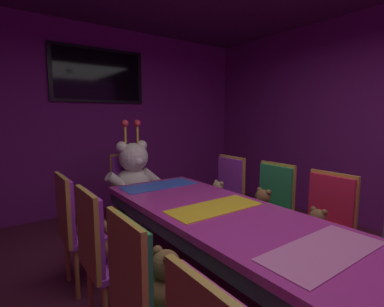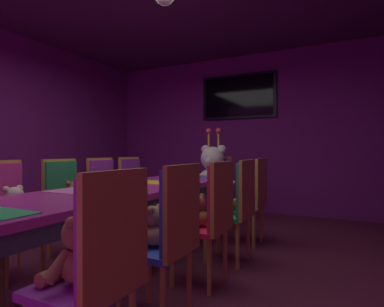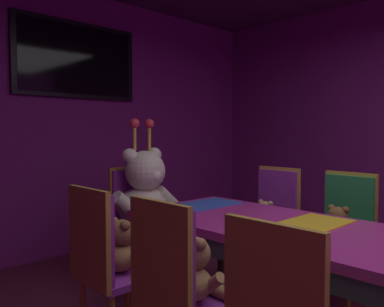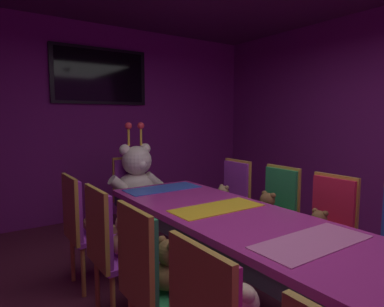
% 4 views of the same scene
% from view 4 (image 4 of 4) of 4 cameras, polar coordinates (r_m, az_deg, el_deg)
% --- Properties ---
extents(wall_back, '(5.20, 0.12, 2.80)m').
position_cam_4_polar(wall_back, '(5.06, -15.58, 5.25)').
color(wall_back, '#721E72').
rests_on(wall_back, ground_plane).
extents(banquet_table, '(0.90, 3.13, 0.75)m').
position_cam_4_polar(banquet_table, '(2.42, 11.07, -13.45)').
color(banquet_table, '#B22D8C').
rests_on(banquet_table, ground_plane).
extents(chair_left_2, '(0.42, 0.41, 0.98)m').
position_cam_4_polar(chair_left_2, '(2.00, -7.59, -19.70)').
color(chair_left_2, '#268C4C').
rests_on(chair_left_2, ground_plane).
extents(teddy_left_2, '(0.25, 0.33, 0.31)m').
position_cam_4_polar(teddy_left_2, '(2.06, -3.76, -18.95)').
color(teddy_left_2, brown).
rests_on(teddy_left_2, chair_left_2).
extents(chair_left_3, '(0.42, 0.41, 0.98)m').
position_cam_4_polar(chair_left_3, '(2.50, -14.21, -14.33)').
color(chair_left_3, purple).
rests_on(chair_left_3, ground_plane).
extents(teddy_left_3, '(0.27, 0.35, 0.33)m').
position_cam_4_polar(teddy_left_3, '(2.55, -11.03, -13.77)').
color(teddy_left_3, '#9E7247').
rests_on(teddy_left_3, chair_left_3).
extents(chair_left_4, '(0.42, 0.41, 0.98)m').
position_cam_4_polar(chair_left_4, '(3.03, -18.62, -10.80)').
color(chair_left_4, purple).
rests_on(chair_left_4, ground_plane).
extents(teddy_left_4, '(0.27, 0.34, 0.32)m').
position_cam_4_polar(teddy_left_4, '(3.07, -15.94, -10.48)').
color(teddy_left_4, olive).
rests_on(teddy_left_4, chair_left_4).
extents(chair_right_2, '(0.42, 0.41, 0.98)m').
position_cam_4_polar(chair_right_2, '(3.08, 22.40, -10.68)').
color(chair_right_2, red).
rests_on(chair_right_2, ground_plane).
extents(teddy_right_2, '(0.21, 0.27, 0.26)m').
position_cam_4_polar(teddy_right_2, '(2.97, 20.85, -11.77)').
color(teddy_right_2, brown).
rests_on(teddy_right_2, chair_right_2).
extents(chair_right_3, '(0.42, 0.41, 0.98)m').
position_cam_4_polar(chair_right_3, '(3.43, 14.38, -8.68)').
color(chair_right_3, '#268C4C').
rests_on(chair_right_3, ground_plane).
extents(teddy_right_3, '(0.24, 0.31, 0.29)m').
position_cam_4_polar(teddy_right_3, '(3.33, 12.72, -9.31)').
color(teddy_right_3, brown).
rests_on(teddy_right_3, chair_right_3).
extents(chair_right_4, '(0.42, 0.41, 0.98)m').
position_cam_4_polar(chair_right_4, '(3.84, 6.95, -6.93)').
color(chair_right_4, purple).
rests_on(chair_right_4, ground_plane).
extents(teddy_right_4, '(0.21, 0.27, 0.26)m').
position_cam_4_polar(teddy_right_4, '(3.75, 5.30, -7.63)').
color(teddy_right_4, tan).
rests_on(teddy_right_4, chair_right_4).
extents(throne_chair, '(0.41, 0.42, 0.98)m').
position_cam_4_polar(throne_chair, '(4.14, -10.34, -6.02)').
color(throne_chair, purple).
rests_on(throne_chair, ground_plane).
extents(king_teddy_bear, '(0.74, 0.57, 0.95)m').
position_cam_4_polar(king_teddy_bear, '(3.95, -9.36, -4.13)').
color(king_teddy_bear, silver).
rests_on(king_teddy_bear, throne_chair).
extents(wall_tv, '(1.37, 0.06, 0.79)m').
position_cam_4_polar(wall_tv, '(5.01, -15.45, 12.70)').
color(wall_tv, black).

